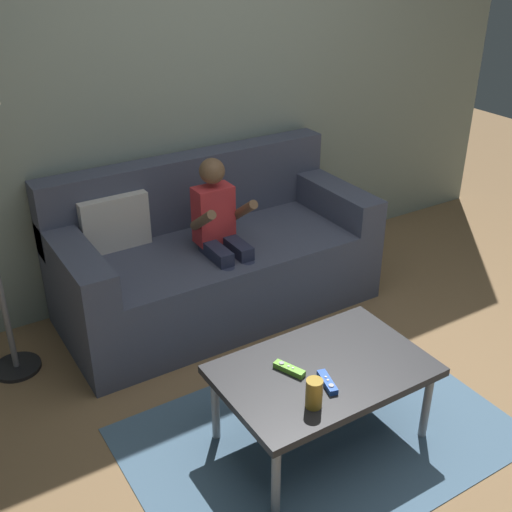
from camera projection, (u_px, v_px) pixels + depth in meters
ground_plane at (402, 441)px, 2.79m from camera, size 9.35×9.35×0.00m
wall_back at (199, 76)px, 3.58m from camera, size 4.68×0.05×2.50m
couch at (212, 259)px, 3.64m from camera, size 1.78×0.80×0.85m
person_seated_on_couch at (222, 234)px, 3.39m from camera, size 0.30×0.36×0.94m
coffee_table at (323, 374)px, 2.66m from camera, size 0.88×0.57×0.38m
area_rug at (319, 435)px, 2.82m from camera, size 1.64×1.11×0.01m
game_remote_lime_near_edge at (289, 369)px, 2.61m from camera, size 0.09×0.14×0.03m
game_remote_blue_center at (327, 382)px, 2.54m from camera, size 0.07×0.14×0.03m
soda_can at (314, 393)px, 2.40m from camera, size 0.07×0.07×0.12m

